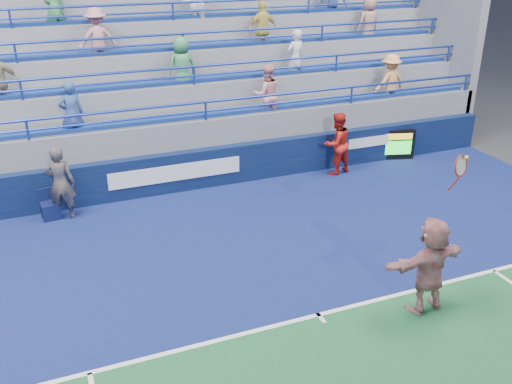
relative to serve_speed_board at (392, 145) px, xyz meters
name	(u,v)px	position (x,y,z in m)	size (l,w,h in m)	color
ground	(318,316)	(-5.89, -6.37, -0.48)	(120.00, 120.00, 0.00)	#333538
sponsor_wall	(210,167)	(-5.88, 0.13, 0.07)	(18.00, 0.32, 1.10)	#0A1237
bleacher_stand	(174,99)	(-5.89, 3.90, 1.07)	(18.00, 5.60, 6.13)	slate
serve_speed_board	(392,145)	(0.00, 0.00, 0.00)	(1.38, 0.52, 0.96)	black
judge_chair	(50,209)	(-10.17, -0.34, -0.24)	(0.47, 0.47, 0.75)	#0D1642
tennis_player	(430,265)	(-3.95, -6.91, 0.46)	(1.78, 0.68, 3.02)	silver
line_judge	(60,183)	(-9.85, -0.45, 0.46)	(0.69, 0.45, 1.88)	#121733
ball_girl	(337,144)	(-2.19, -0.34, 0.43)	(0.89, 0.69, 1.83)	red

